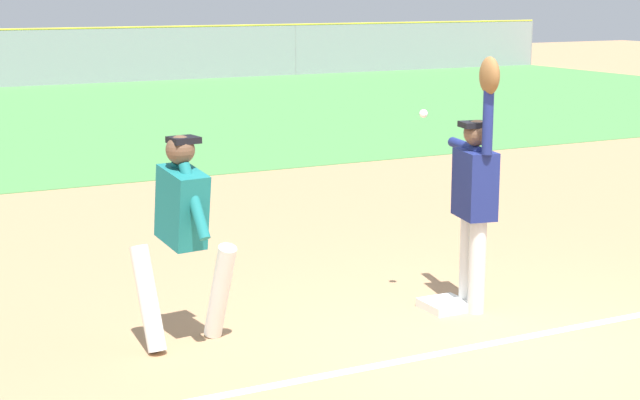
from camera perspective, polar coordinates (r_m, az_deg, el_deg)
name	(u,v)px	position (r m, az deg, el deg)	size (l,w,h in m)	color
ground_plane	(496,343)	(8.35, 10.04, -8.05)	(74.98, 74.98, 0.00)	tan
outfield_grass	(50,119)	(23.16, -15.16, 4.49)	(40.32, 16.34, 0.01)	#4C8C47
first_base	(445,305)	(9.12, 7.14, -5.96)	(0.38, 0.38, 0.08)	white
fielder	(476,188)	(8.87, 8.88, 0.69)	(0.35, 0.89, 2.28)	silver
runner	(183,226)	(7.97, -7.86, -1.47)	(0.77, 0.85, 1.72)	white
baseball	(423,114)	(8.82, 5.93, 4.93)	(0.07, 0.07, 0.07)	white
parked_car_red	(95,54)	(35.36, -12.71, 8.12)	(4.51, 2.33, 1.25)	#B21E1E
parked_car_silver	(224,51)	(36.57, -5.50, 8.47)	(4.47, 2.25, 1.25)	#B7B7BC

